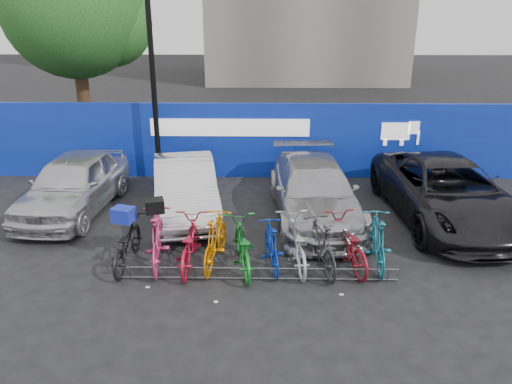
{
  "coord_description": "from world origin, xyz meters",
  "views": [
    {
      "loc": [
        0.1,
        -9.44,
        5.21
      ],
      "look_at": [
        -0.11,
        2.0,
        0.95
      ],
      "focal_mm": 35.0,
      "sensor_mm": 36.0,
      "label": 1
    }
  ],
  "objects_px": {
    "lamppost": "(153,77)",
    "bike_3": "(215,240)",
    "car_2": "(314,191)",
    "bike_0": "(126,243)",
    "bike_6": "(295,243)",
    "bike_8": "(347,243)",
    "bike_5": "(272,246)",
    "bike_2": "(189,243)",
    "bike_4": "(242,246)",
    "bike_1": "(157,238)",
    "tree": "(80,11)",
    "car_0": "(73,184)",
    "bike_7": "(321,245)",
    "car_3": "(446,192)",
    "bike_rack": "(259,273)",
    "bike_9": "(378,241)",
    "car_1": "(185,187)"
  },
  "relations": [
    {
      "from": "bike_rack",
      "to": "bike_2",
      "type": "relative_size",
      "value": 2.82
    },
    {
      "from": "bike_1",
      "to": "bike_5",
      "type": "xyz_separation_m",
      "value": [
        2.42,
        -0.09,
        -0.11
      ]
    },
    {
      "from": "bike_rack",
      "to": "bike_3",
      "type": "distance_m",
      "value": 1.22
    },
    {
      "from": "bike_4",
      "to": "bike_8",
      "type": "relative_size",
      "value": 0.98
    },
    {
      "from": "car_0",
      "to": "bike_7",
      "type": "relative_size",
      "value": 2.47
    },
    {
      "from": "bike_4",
      "to": "bike_rack",
      "type": "bearing_deg",
      "value": 116.02
    },
    {
      "from": "bike_3",
      "to": "bike_5",
      "type": "distance_m",
      "value": 1.2
    },
    {
      "from": "car_1",
      "to": "car_3",
      "type": "xyz_separation_m",
      "value": [
        6.74,
        -0.33,
        0.05
      ]
    },
    {
      "from": "tree",
      "to": "bike_6",
      "type": "xyz_separation_m",
      "value": [
        7.54,
        -9.98,
        -4.54
      ]
    },
    {
      "from": "car_3",
      "to": "bike_5",
      "type": "distance_m",
      "value": 5.19
    },
    {
      "from": "bike_0",
      "to": "bike_5",
      "type": "distance_m",
      "value": 3.08
    },
    {
      "from": "bike_2",
      "to": "bike_4",
      "type": "distance_m",
      "value": 1.14
    },
    {
      "from": "lamppost",
      "to": "bike_9",
      "type": "xyz_separation_m",
      "value": [
        5.7,
        -5.3,
        -2.7
      ]
    },
    {
      "from": "bike_1",
      "to": "car_3",
      "type": "bearing_deg",
      "value": -167.29
    },
    {
      "from": "bike_rack",
      "to": "car_1",
      "type": "relative_size",
      "value": 1.26
    },
    {
      "from": "bike_rack",
      "to": "bike_5",
      "type": "distance_m",
      "value": 0.71
    },
    {
      "from": "lamppost",
      "to": "car_3",
      "type": "relative_size",
      "value": 1.08
    },
    {
      "from": "tree",
      "to": "bike_3",
      "type": "relative_size",
      "value": 4.12
    },
    {
      "from": "lamppost",
      "to": "car_0",
      "type": "xyz_separation_m",
      "value": [
        -1.8,
        -2.4,
        -2.49
      ]
    },
    {
      "from": "bike_2",
      "to": "bike_6",
      "type": "bearing_deg",
      "value": -177.93
    },
    {
      "from": "lamppost",
      "to": "bike_5",
      "type": "bearing_deg",
      "value": -57.53
    },
    {
      "from": "car_0",
      "to": "bike_0",
      "type": "relative_size",
      "value": 2.38
    },
    {
      "from": "car_0",
      "to": "bike_5",
      "type": "distance_m",
      "value": 6.07
    },
    {
      "from": "car_2",
      "to": "bike_0",
      "type": "height_order",
      "value": "car_2"
    },
    {
      "from": "bike_rack",
      "to": "bike_2",
      "type": "xyz_separation_m",
      "value": [
        -1.49,
        0.61,
        0.36
      ]
    },
    {
      "from": "bike_3",
      "to": "bike_6",
      "type": "relative_size",
      "value": 0.95
    },
    {
      "from": "lamppost",
      "to": "bike_3",
      "type": "height_order",
      "value": "lamppost"
    },
    {
      "from": "car_2",
      "to": "bike_2",
      "type": "height_order",
      "value": "car_2"
    },
    {
      "from": "bike_0",
      "to": "bike_3",
      "type": "height_order",
      "value": "bike_3"
    },
    {
      "from": "bike_9",
      "to": "bike_3",
      "type": "bearing_deg",
      "value": 3.84
    },
    {
      "from": "bike_1",
      "to": "bike_8",
      "type": "height_order",
      "value": "bike_1"
    },
    {
      "from": "bike_1",
      "to": "bike_3",
      "type": "xyz_separation_m",
      "value": [
        1.23,
        0.02,
        -0.04
      ]
    },
    {
      "from": "car_1",
      "to": "bike_5",
      "type": "distance_m",
      "value": 3.7
    },
    {
      "from": "bike_6",
      "to": "bike_8",
      "type": "xyz_separation_m",
      "value": [
        1.09,
        0.01,
        0.01
      ]
    },
    {
      "from": "bike_0",
      "to": "bike_2",
      "type": "xyz_separation_m",
      "value": [
        1.33,
        -0.02,
        0.02
      ]
    },
    {
      "from": "bike_0",
      "to": "bike_2",
      "type": "bearing_deg",
      "value": -179.6
    },
    {
      "from": "car_1",
      "to": "bike_3",
      "type": "height_order",
      "value": "car_1"
    },
    {
      "from": "bike_7",
      "to": "bike_6",
      "type": "bearing_deg",
      "value": -32.46
    },
    {
      "from": "lamppost",
      "to": "bike_8",
      "type": "bearing_deg",
      "value": -46.48
    },
    {
      "from": "bike_3",
      "to": "bike_7",
      "type": "xyz_separation_m",
      "value": [
        2.21,
        -0.18,
        -0.01
      ]
    },
    {
      "from": "car_3",
      "to": "bike_2",
      "type": "relative_size",
      "value": 2.85
    },
    {
      "from": "car_3",
      "to": "bike_5",
      "type": "relative_size",
      "value": 3.38
    },
    {
      "from": "bike_rack",
      "to": "car_2",
      "type": "height_order",
      "value": "car_2"
    },
    {
      "from": "bike_1",
      "to": "bike_5",
      "type": "distance_m",
      "value": 2.43
    },
    {
      "from": "lamppost",
      "to": "bike_9",
      "type": "height_order",
      "value": "lamppost"
    },
    {
      "from": "bike_4",
      "to": "bike_3",
      "type": "bearing_deg",
      "value": -27.32
    },
    {
      "from": "car_3",
      "to": "bike_7",
      "type": "xyz_separation_m",
      "value": [
        -3.47,
        -2.66,
        -0.23
      ]
    },
    {
      "from": "bike_1",
      "to": "bike_8",
      "type": "bearing_deg",
      "value": 173.15
    },
    {
      "from": "bike_0",
      "to": "bike_8",
      "type": "bearing_deg",
      "value": -178.21
    },
    {
      "from": "bike_7",
      "to": "bike_0",
      "type": "bearing_deg",
      "value": -15.16
    }
  ]
}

